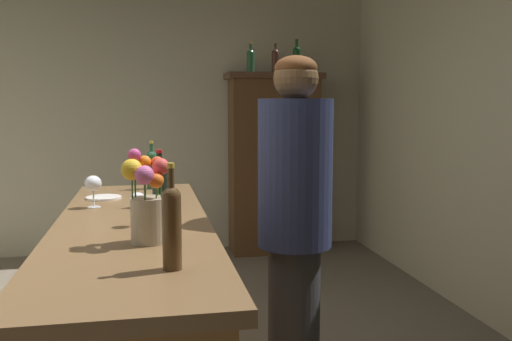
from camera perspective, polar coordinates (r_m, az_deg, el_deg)
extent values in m
cube|color=#BDB69B|center=(5.79, -14.85, 6.31)|extent=(5.36, 0.12, 2.94)
cube|color=brown|center=(2.68, -12.20, -16.01)|extent=(0.59, 2.19, 0.93)
cube|color=brown|center=(2.53, -12.48, -5.69)|extent=(0.67, 2.29, 0.05)
cube|color=#51331B|center=(5.64, 1.78, 0.72)|extent=(0.86, 0.39, 1.80)
cube|color=#4C3222|center=(5.61, 1.81, 9.60)|extent=(0.94, 0.45, 0.06)
cylinder|color=#255131|center=(3.47, -10.58, -0.20)|extent=(0.06, 0.06, 0.20)
sphere|color=#255131|center=(3.46, -10.62, 1.44)|extent=(0.06, 0.06, 0.06)
cylinder|color=#255131|center=(3.46, -10.63, 2.08)|extent=(0.02, 0.02, 0.08)
cylinder|color=gold|center=(3.45, -10.65, 2.85)|extent=(0.02, 0.02, 0.02)
cylinder|color=black|center=(2.87, -9.78, -1.62)|extent=(0.08, 0.08, 0.20)
sphere|color=black|center=(2.86, -9.82, 0.36)|extent=(0.08, 0.08, 0.08)
cylinder|color=black|center=(2.86, -9.83, 1.06)|extent=(0.03, 0.03, 0.07)
cylinder|color=red|center=(2.85, -9.85, 1.92)|extent=(0.03, 0.03, 0.02)
cylinder|color=#4B331B|center=(1.77, -8.58, -6.34)|extent=(0.06, 0.06, 0.23)
sphere|color=#4B331B|center=(1.74, -8.64, -2.65)|extent=(0.06, 0.06, 0.06)
cylinder|color=#4B331B|center=(1.74, -8.67, -1.21)|extent=(0.02, 0.02, 0.09)
cylinder|color=gold|center=(1.73, -8.70, 0.50)|extent=(0.02, 0.02, 0.02)
cylinder|color=white|center=(2.92, -16.21, -3.60)|extent=(0.07, 0.07, 0.00)
cylinder|color=white|center=(2.91, -16.24, -2.80)|extent=(0.01, 0.01, 0.08)
ellipsoid|color=white|center=(2.90, -16.29, -1.27)|extent=(0.08, 0.08, 0.08)
cylinder|color=white|center=(2.44, -11.92, -5.50)|extent=(0.06, 0.06, 0.00)
cylinder|color=white|center=(2.43, -11.94, -4.48)|extent=(0.01, 0.01, 0.08)
ellipsoid|color=white|center=(2.42, -11.98, -2.85)|extent=(0.07, 0.07, 0.06)
ellipsoid|color=maroon|center=(2.42, -11.97, -3.22)|extent=(0.05, 0.05, 0.02)
cylinder|color=tan|center=(2.12, -10.85, -4.99)|extent=(0.14, 0.14, 0.17)
cylinder|color=#38602D|center=(2.10, -9.64, -2.09)|extent=(0.01, 0.01, 0.18)
sphere|color=#D5403A|center=(2.09, -9.69, 0.38)|extent=(0.06, 0.06, 0.06)
cylinder|color=#38602D|center=(2.15, -9.99, -1.78)|extent=(0.01, 0.01, 0.19)
sphere|color=#CC4623|center=(2.14, -10.04, 0.76)|extent=(0.05, 0.05, 0.05)
cylinder|color=#38602D|center=(2.14, -11.24, -1.77)|extent=(0.01, 0.01, 0.20)
sphere|color=orange|center=(2.13, -11.30, 0.84)|extent=(0.05, 0.05, 0.05)
cylinder|color=#38602D|center=(2.12, -12.22, -1.50)|extent=(0.01, 0.01, 0.23)
sphere|color=#C43D7E|center=(2.10, -12.30, 1.54)|extent=(0.05, 0.05, 0.05)
cylinder|color=#38602D|center=(2.09, -12.50, -2.31)|extent=(0.01, 0.01, 0.18)
sphere|color=gold|center=(2.07, -12.56, 0.10)|extent=(0.08, 0.08, 0.08)
cylinder|color=#38602D|center=(2.05, -11.27, -2.66)|extent=(0.01, 0.01, 0.16)
sphere|color=#BE5792|center=(2.04, -11.32, -0.46)|extent=(0.07, 0.07, 0.07)
cylinder|color=#38602D|center=(2.08, -10.13, -2.84)|extent=(0.01, 0.01, 0.13)
sphere|color=orange|center=(2.07, -10.17, -1.01)|extent=(0.06, 0.06, 0.06)
cylinder|color=white|center=(3.17, -15.27, -2.69)|extent=(0.19, 0.19, 0.01)
cylinder|color=#22512F|center=(5.57, -0.56, 10.89)|extent=(0.08, 0.08, 0.19)
sphere|color=#22512F|center=(5.58, -0.56, 11.83)|extent=(0.08, 0.08, 0.08)
cylinder|color=#22512F|center=(5.58, -0.56, 12.32)|extent=(0.03, 0.03, 0.10)
cylinder|color=gold|center=(5.59, -0.56, 12.89)|extent=(0.03, 0.03, 0.02)
cylinder|color=#43261F|center=(5.62, 1.99, 10.90)|extent=(0.07, 0.07, 0.20)
sphere|color=#43261F|center=(5.63, 1.99, 11.89)|extent=(0.07, 0.07, 0.07)
cylinder|color=#43261F|center=(5.63, 2.00, 12.27)|extent=(0.02, 0.02, 0.08)
cylinder|color=black|center=(5.64, 2.00, 12.74)|extent=(0.03, 0.03, 0.02)
cylinder|color=#143F1B|center=(5.68, 4.17, 10.98)|extent=(0.08, 0.08, 0.22)
sphere|color=#143F1B|center=(5.69, 4.18, 12.10)|extent=(0.08, 0.08, 0.08)
cylinder|color=#143F1B|center=(5.69, 4.18, 12.58)|extent=(0.03, 0.03, 0.10)
cylinder|color=black|center=(5.70, 4.19, 13.14)|extent=(0.03, 0.03, 0.02)
cylinder|color=#2D2E31|center=(2.73, 3.88, -16.29)|extent=(0.24, 0.24, 0.85)
cylinder|color=navy|center=(2.54, 4.01, -0.27)|extent=(0.34, 0.34, 0.67)
sphere|color=brown|center=(2.52, 4.09, 9.38)|extent=(0.20, 0.20, 0.20)
ellipsoid|color=brown|center=(2.52, 4.10, 10.41)|extent=(0.19, 0.19, 0.11)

